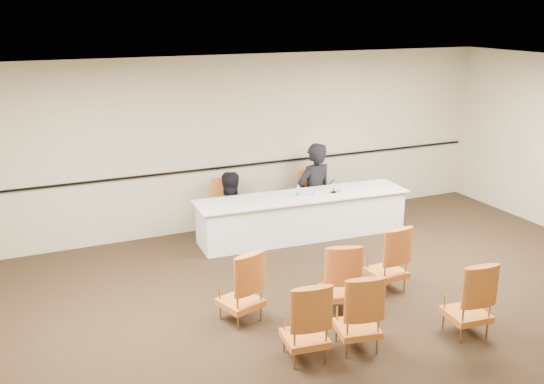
{
  "coord_description": "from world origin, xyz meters",
  "views": [
    {
      "loc": [
        -3.58,
        -5.62,
        3.74
      ],
      "look_at": [
        0.1,
        2.6,
        0.99
      ],
      "focal_mm": 40.0,
      "sensor_mm": 36.0,
      "label": 1
    }
  ],
  "objects_px": {
    "aud_chair_front_mid": "(339,276)",
    "panel_table": "(303,216)",
    "panelist_main": "(314,197)",
    "aud_chair_back_left": "(305,320)",
    "panelist_main_chair": "(314,198)",
    "drinking_glass": "(316,193)",
    "aud_chair_front_left": "(240,285)",
    "aud_chair_back_right": "(468,297)",
    "panelist_second_chair": "(228,208)",
    "panelist_second": "(229,219)",
    "coffee_cup": "(342,189)",
    "water_bottle": "(298,191)",
    "aud_chair_front_right": "(387,257)",
    "aud_chair_back_mid": "(358,310)",
    "microphone": "(333,185)"
  },
  "relations": [
    {
      "from": "microphone",
      "to": "panelist_second",
      "type": "bearing_deg",
      "value": 160.26
    },
    {
      "from": "aud_chair_back_right",
      "to": "water_bottle",
      "type": "bearing_deg",
      "value": 102.32
    },
    {
      "from": "panelist_second_chair",
      "to": "aud_chair_back_right",
      "type": "distance_m",
      "value": 4.5
    },
    {
      "from": "panelist_second",
      "to": "aud_chair_back_right",
      "type": "xyz_separation_m",
      "value": [
        1.43,
        -4.27,
        0.19
      ]
    },
    {
      "from": "aud_chair_front_left",
      "to": "coffee_cup",
      "type": "bearing_deg",
      "value": 22.04
    },
    {
      "from": "panelist_main_chair",
      "to": "water_bottle",
      "type": "distance_m",
      "value": 0.9
    },
    {
      "from": "water_bottle",
      "to": "panelist_second_chair",
      "type": "bearing_deg",
      "value": 146.9
    },
    {
      "from": "panelist_main",
      "to": "aud_chair_back_right",
      "type": "distance_m",
      "value": 4.18
    },
    {
      "from": "panelist_second_chair",
      "to": "aud_chair_front_mid",
      "type": "distance_m",
      "value": 3.17
    },
    {
      "from": "drinking_glass",
      "to": "aud_chair_back_mid",
      "type": "bearing_deg",
      "value": -110.33
    },
    {
      "from": "panelist_second",
      "to": "drinking_glass",
      "type": "xyz_separation_m",
      "value": [
        1.3,
        -0.69,
        0.5
      ]
    },
    {
      "from": "panelist_second",
      "to": "aud_chair_back_left",
      "type": "bearing_deg",
      "value": 82.33
    },
    {
      "from": "panelist_main_chair",
      "to": "aud_chair_back_left",
      "type": "distance_m",
      "value": 4.45
    },
    {
      "from": "water_bottle",
      "to": "aud_chair_front_right",
      "type": "bearing_deg",
      "value": -83.68
    },
    {
      "from": "aud_chair_front_mid",
      "to": "aud_chair_back_left",
      "type": "xyz_separation_m",
      "value": [
        -0.91,
        -0.82,
        0.0
      ]
    },
    {
      "from": "panelist_second",
      "to": "microphone",
      "type": "relative_size",
      "value": 5.82
    },
    {
      "from": "aud_chair_back_left",
      "to": "panelist_second",
      "type": "bearing_deg",
      "value": 89.32
    },
    {
      "from": "microphone",
      "to": "coffee_cup",
      "type": "xyz_separation_m",
      "value": [
        0.15,
        -0.04,
        -0.08
      ]
    },
    {
      "from": "aud_chair_back_mid",
      "to": "panel_table",
      "type": "bearing_deg",
      "value": 84.3
    },
    {
      "from": "aud_chair_front_left",
      "to": "panelist_main_chair",
      "type": "bearing_deg",
      "value": 31.44
    },
    {
      "from": "panelist_main",
      "to": "panelist_second",
      "type": "relative_size",
      "value": 1.18
    },
    {
      "from": "aud_chair_front_mid",
      "to": "aud_chair_front_right",
      "type": "height_order",
      "value": "same"
    },
    {
      "from": "coffee_cup",
      "to": "aud_chair_front_left",
      "type": "relative_size",
      "value": 0.14
    },
    {
      "from": "aud_chair_front_left",
      "to": "aud_chair_front_mid",
      "type": "distance_m",
      "value": 1.28
    },
    {
      "from": "drinking_glass",
      "to": "aud_chair_back_right",
      "type": "bearing_deg",
      "value": -87.93
    },
    {
      "from": "panelist_main",
      "to": "aud_chair_back_left",
      "type": "height_order",
      "value": "panelist_main"
    },
    {
      "from": "panel_table",
      "to": "panelist_second",
      "type": "bearing_deg",
      "value": 154.37
    },
    {
      "from": "coffee_cup",
      "to": "aud_chair_front_right",
      "type": "bearing_deg",
      "value": -104.15
    },
    {
      "from": "panel_table",
      "to": "aud_chair_front_mid",
      "type": "xyz_separation_m",
      "value": [
        -0.77,
        -2.54,
        0.11
      ]
    },
    {
      "from": "water_bottle",
      "to": "aud_chair_front_right",
      "type": "relative_size",
      "value": 0.21
    },
    {
      "from": "aud_chair_front_mid",
      "to": "panel_table",
      "type": "bearing_deg",
      "value": 90.27
    },
    {
      "from": "panelist_main_chair",
      "to": "panelist_second_chair",
      "type": "bearing_deg",
      "value": -180.0
    },
    {
      "from": "coffee_cup",
      "to": "aud_chair_front_left",
      "type": "height_order",
      "value": "aud_chair_front_left"
    },
    {
      "from": "panelist_second_chair",
      "to": "aud_chair_back_right",
      "type": "height_order",
      "value": "same"
    },
    {
      "from": "panelist_main_chair",
      "to": "aud_chair_front_left",
      "type": "distance_m",
      "value": 3.76
    },
    {
      "from": "panelist_main",
      "to": "aud_chair_back_left",
      "type": "distance_m",
      "value": 4.45
    },
    {
      "from": "panelist_second",
      "to": "drinking_glass",
      "type": "relative_size",
      "value": 16.6
    },
    {
      "from": "aud_chair_back_mid",
      "to": "aud_chair_back_right",
      "type": "relative_size",
      "value": 1.0
    },
    {
      "from": "drinking_glass",
      "to": "panel_table",
      "type": "bearing_deg",
      "value": 157.08
    },
    {
      "from": "panel_table",
      "to": "aud_chair_front_mid",
      "type": "height_order",
      "value": "aud_chair_front_mid"
    },
    {
      "from": "panelist_second",
      "to": "aud_chair_back_right",
      "type": "bearing_deg",
      "value": 109.02
    },
    {
      "from": "panelist_main_chair",
      "to": "drinking_glass",
      "type": "height_order",
      "value": "panelist_main_chair"
    },
    {
      "from": "panelist_second",
      "to": "aud_chair_back_mid",
      "type": "height_order",
      "value": "panelist_second"
    },
    {
      "from": "panelist_second_chair",
      "to": "panelist_second",
      "type": "bearing_deg",
      "value": 0.0
    },
    {
      "from": "panel_table",
      "to": "aud_chair_front_mid",
      "type": "relative_size",
      "value": 3.84
    },
    {
      "from": "panelist_second",
      "to": "aud_chair_front_mid",
      "type": "bearing_deg",
      "value": 96.63
    },
    {
      "from": "aud_chair_back_left",
      "to": "drinking_glass",
      "type": "bearing_deg",
      "value": 67.72
    },
    {
      "from": "aud_chair_front_left",
      "to": "aud_chair_back_right",
      "type": "height_order",
      "value": "same"
    },
    {
      "from": "panel_table",
      "to": "panelist_main_chair",
      "type": "bearing_deg",
      "value": 49.75
    },
    {
      "from": "aud_chair_back_left",
      "to": "water_bottle",
      "type": "bearing_deg",
      "value": 72.19
    }
  ]
}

